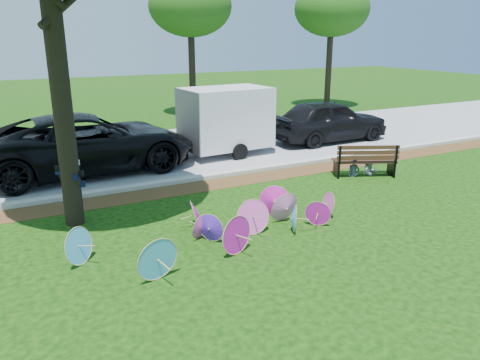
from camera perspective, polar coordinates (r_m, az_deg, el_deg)
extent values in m
plane|color=black|center=(10.11, 2.73, -8.29)|extent=(90.00, 90.00, 0.00)
cube|color=#472D16|center=(13.90, -6.59, -1.08)|extent=(90.00, 1.00, 0.01)
cube|color=#B7B5AD|center=(14.51, -7.59, -0.09)|extent=(90.00, 0.30, 0.12)
cube|color=gray|center=(18.35, -12.05, 3.19)|extent=(90.00, 8.00, 0.01)
cylinder|color=black|center=(11.30, -20.96, 9.45)|extent=(0.44, 0.44, 6.07)
cone|color=#43A5DC|center=(9.85, -19.30, -7.52)|extent=(0.74, 0.70, 0.79)
cone|color=#4E22B6|center=(10.27, -3.72, -5.90)|extent=(0.44, 0.59, 0.64)
cone|color=pink|center=(11.33, 5.56, -3.32)|extent=(0.80, 0.37, 0.78)
cone|color=#E452BD|center=(10.44, -4.67, -5.67)|extent=(0.61, 0.48, 0.60)
cone|color=#BB1998|center=(11.03, -5.29, -4.13)|extent=(0.46, 0.74, 0.69)
cone|color=#BB1998|center=(11.67, 4.24, -2.62)|extent=(0.75, 0.65, 0.80)
cone|color=#BB1998|center=(9.71, -0.66, -6.66)|extent=(0.84, 0.44, 0.84)
cone|color=#E452BD|center=(11.96, 10.88, -2.81)|extent=(0.33, 0.65, 0.63)
cone|color=#BB1998|center=(11.28, 9.49, -3.99)|extent=(0.55, 0.52, 0.63)
cone|color=#43A5DC|center=(10.84, 6.44, -4.66)|extent=(0.45, 0.64, 0.66)
cone|color=#43A5DC|center=(8.85, -10.21, -9.37)|extent=(0.88, 0.41, 0.87)
cone|color=#E452BD|center=(10.70, 1.45, -4.36)|extent=(0.84, 0.32, 0.83)
imported|color=black|center=(16.11, -18.01, 4.29)|extent=(7.08, 3.51, 1.93)
imported|color=black|center=(20.27, 10.79, 7.13)|extent=(5.18, 2.09, 1.77)
cube|color=silver|center=(17.61, -1.71, 7.62)|extent=(3.26, 2.18, 2.80)
imported|color=#3A424F|center=(15.32, 13.81, 2.56)|extent=(0.45, 0.31, 1.18)
imported|color=silver|center=(15.79, 15.73, 2.72)|extent=(0.61, 0.51, 1.12)
cylinder|color=black|center=(26.45, -5.85, 13.20)|extent=(0.36, 0.36, 5.00)
ellipsoid|color=#13360C|center=(26.42, -6.08, 20.35)|extent=(4.40, 4.40, 3.20)
cylinder|color=black|center=(29.69, 10.76, 13.44)|extent=(0.36, 0.36, 5.00)
ellipsoid|color=#13360C|center=(29.67, 11.14, 19.80)|extent=(4.40, 4.40, 3.20)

